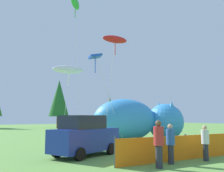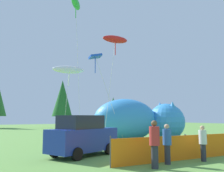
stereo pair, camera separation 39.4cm
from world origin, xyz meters
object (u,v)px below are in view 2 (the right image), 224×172
at_px(kite_green_fish, 76,4).
at_px(spectator_in_blue_shirt, 167,142).
at_px(folding_chair, 187,140).
at_px(kite_white_ghost, 69,70).
at_px(kite_red_lizard, 115,40).
at_px(spectator_in_black_shirt, 203,142).
at_px(kite_blue_box, 96,58).
at_px(spectator_in_green_shirt, 154,142).
at_px(parked_car, 83,136).
at_px(inflatable_cat, 137,121).

bearing_deg(kite_green_fish, spectator_in_blue_shirt, -91.15).
relative_size(folding_chair, kite_green_fish, 0.07).
xyz_separation_m(kite_white_ghost, kite_red_lizard, (3.39, -1.41, 2.61)).
distance_m(spectator_in_black_shirt, kite_blue_box, 10.55).
height_order(spectator_in_green_shirt, kite_green_fish, kite_green_fish).
relative_size(parked_car, inflatable_cat, 0.52).
bearing_deg(inflatable_cat, spectator_in_black_shirt, -89.60).
bearing_deg(kite_green_fish, spectator_in_black_shirt, -81.43).
xyz_separation_m(parked_car, kite_red_lizard, (4.83, 4.44, 7.27)).
bearing_deg(spectator_in_green_shirt, kite_white_ghost, 88.25).
bearing_deg(inflatable_cat, kite_blue_box, -152.44).
height_order(spectator_in_green_shirt, spectator_in_black_shirt, spectator_in_green_shirt).
relative_size(inflatable_cat, kite_blue_box, 1.21).
bearing_deg(spectator_in_black_shirt, kite_red_lizard, 85.55).
distance_m(parked_car, kite_red_lizard, 9.80).
bearing_deg(spectator_in_blue_shirt, inflatable_cat, 59.97).
distance_m(spectator_in_blue_shirt, kite_green_fish, 15.57).
height_order(inflatable_cat, kite_red_lizard, kite_red_lizard).
xyz_separation_m(inflatable_cat, spectator_in_black_shirt, (-3.32, -9.43, -0.75)).
distance_m(spectator_in_black_shirt, kite_green_fish, 15.93).
xyz_separation_m(parked_car, folding_chair, (7.47, -0.42, -0.52)).
height_order(folding_chair, kite_blue_box, kite_blue_box).
relative_size(parked_car, kite_blue_box, 0.62).
relative_size(spectator_in_green_shirt, kite_white_ghost, 0.31).
height_order(folding_chair, kite_red_lizard, kite_red_lizard).
xyz_separation_m(kite_green_fish, kite_white_ghost, (-0.97, -1.24, -6.13)).
relative_size(parked_car, folding_chair, 4.88).
xyz_separation_m(spectator_in_green_shirt, kite_red_lizard, (3.70, 8.88, 7.27)).
distance_m(folding_chair, kite_blue_box, 8.93).
distance_m(folding_chair, kite_green_fish, 14.48).
relative_size(spectator_in_green_shirt, kite_green_fish, 0.15).
bearing_deg(inflatable_cat, spectator_in_green_shirt, -103.87).
xyz_separation_m(inflatable_cat, spectator_in_green_shirt, (-6.33, -9.51, -0.61)).
distance_m(parked_car, kite_white_ghost, 7.62).
xyz_separation_m(parked_car, kite_blue_box, (3.06, 4.46, 5.52)).
height_order(inflatable_cat, spectator_in_blue_shirt, inflatable_cat).
height_order(parked_car, spectator_in_black_shirt, parked_car).
distance_m(inflatable_cat, spectator_in_green_shirt, 11.44).
height_order(spectator_in_green_shirt, kite_blue_box, kite_blue_box).
distance_m(spectator_in_green_shirt, kite_red_lizard, 12.06).
bearing_deg(spectator_in_green_shirt, kite_red_lizard, 67.40).
relative_size(folding_chair, spectator_in_black_shirt, 0.53).
relative_size(parked_car, kite_white_ghost, 0.69).
distance_m(inflatable_cat, kite_blue_box, 6.62).
xyz_separation_m(spectator_in_black_shirt, kite_red_lizard, (0.68, 8.80, 7.41)).
height_order(inflatable_cat, kite_green_fish, kite_green_fish).
distance_m(folding_chair, kite_white_ghost, 10.12).
distance_m(kite_green_fish, kite_blue_box, 5.92).
bearing_deg(inflatable_cat, kite_white_ghost, -167.66).
xyz_separation_m(spectator_in_green_shirt, kite_green_fish, (1.29, 11.53, 10.79)).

